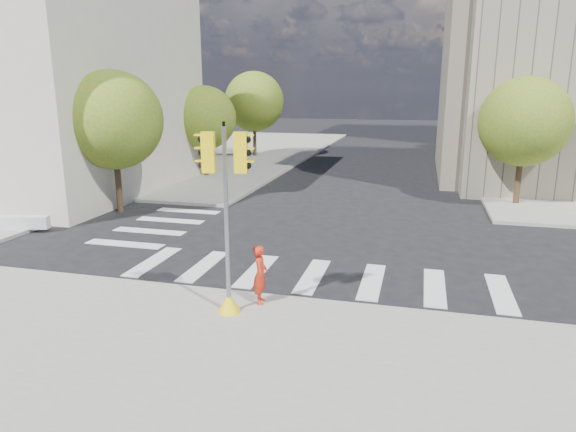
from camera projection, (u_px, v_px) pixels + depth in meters
The scene contains 13 objects.
ground at pixel (328, 256), 17.54m from camera, with size 160.00×160.00×0.00m, color black.
sidewalk_far_left at pixel (163, 150), 46.83m from camera, with size 28.00×40.00×0.15m, color gray.
classical_building at pixel (0, 72), 28.39m from camera, with size 19.00×15.00×12.70m.
tree_lw_near at pixel (113, 120), 22.85m from camera, with size 4.40×4.40×6.41m.
tree_lw_mid at pixel (205, 118), 32.34m from camera, with size 4.00×4.00×5.77m.
tree_lw_far at pixel (254, 102), 41.54m from camera, with size 4.80×4.80×6.95m.
tree_re_near at pixel (524, 122), 24.11m from camera, with size 4.20×4.20×6.16m.
tree_re_mid at pixel (493, 107), 35.31m from camera, with size 4.60×4.60×6.66m.
tree_re_far at pixel (477, 108), 46.69m from camera, with size 4.00×4.00×5.88m.
lamp_near at pixel (522, 108), 27.62m from camera, with size 0.35×0.18×8.11m.
lamp_far at pixel (491, 101), 40.76m from camera, with size 0.35×0.18×8.11m.
traffic_signal at pixel (227, 235), 12.35m from camera, with size 1.08×0.56×4.70m.
photographer at pixel (260, 274), 13.23m from camera, with size 0.56×0.37×1.55m, color red.
Camera 1 is at (2.90, -16.49, 5.58)m, focal length 32.00 mm.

